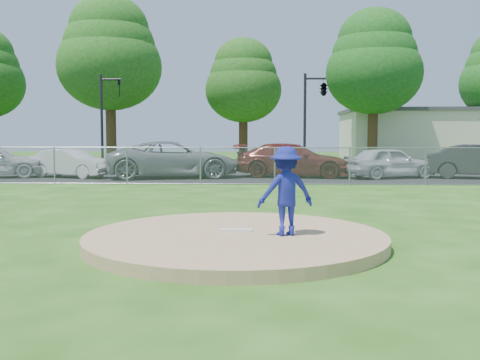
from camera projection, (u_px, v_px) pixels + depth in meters
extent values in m
plane|color=#204E11|center=(249.00, 190.00, 19.58)|extent=(120.00, 120.00, 0.00)
cylinder|color=tan|center=(236.00, 239.00, 9.62)|extent=(5.40, 5.40, 0.20)
cube|color=white|center=(236.00, 230.00, 9.81)|extent=(0.60, 0.15, 0.04)
cube|color=gray|center=(250.00, 166.00, 21.51)|extent=(40.00, 0.06, 1.50)
cube|color=black|center=(252.00, 176.00, 26.06)|extent=(50.00, 8.00, 0.01)
cube|color=black|center=(254.00, 168.00, 33.53)|extent=(60.00, 7.00, 0.01)
cube|color=beige|center=(439.00, 136.00, 46.68)|extent=(16.00, 9.00, 4.00)
cube|color=#3F3F42|center=(440.00, 111.00, 46.50)|extent=(16.40, 9.40, 0.30)
cylinder|color=#3A2815|center=(111.00, 130.00, 40.73)|extent=(0.78, 0.78, 4.90)
ellipsoid|color=#1A5015|center=(110.00, 66.00, 40.34)|extent=(7.84, 7.84, 6.66)
ellipsoid|color=#1A5015|center=(109.00, 48.00, 40.23)|extent=(6.90, 6.90, 5.86)
ellipsoid|color=#1A5015|center=(109.00, 29.00, 40.12)|extent=(5.96, 5.96, 5.06)
cylinder|color=#3A2115|center=(243.00, 137.00, 43.37)|extent=(0.72, 0.72, 3.85)
ellipsoid|color=#1A4C14|center=(243.00, 90.00, 43.06)|extent=(6.16, 6.16, 5.24)
ellipsoid|color=#1A4C14|center=(243.00, 76.00, 42.98)|extent=(5.42, 5.42, 4.61)
ellipsoid|color=#1A4C14|center=(243.00, 63.00, 42.89)|extent=(4.68, 4.68, 3.98)
cylinder|color=#392515|center=(373.00, 132.00, 40.96)|extent=(0.76, 0.76, 4.55)
ellipsoid|color=#144B15|center=(374.00, 73.00, 40.60)|extent=(7.28, 7.28, 6.19)
ellipsoid|color=#144B15|center=(374.00, 56.00, 40.49)|extent=(6.41, 6.41, 5.45)
ellipsoid|color=#144B15|center=(374.00, 39.00, 40.39)|extent=(5.53, 5.53, 4.70)
cylinder|color=black|center=(102.00, 122.00, 31.66)|extent=(0.16, 0.16, 5.60)
cylinder|color=black|center=(111.00, 79.00, 31.44)|extent=(1.20, 0.12, 0.12)
imported|color=black|center=(119.00, 88.00, 31.46)|extent=(0.16, 0.20, 1.00)
cylinder|color=black|center=(305.00, 122.00, 31.19)|extent=(0.16, 0.16, 5.60)
cylinder|color=black|center=(316.00, 79.00, 30.96)|extent=(1.20, 0.12, 0.12)
imported|color=black|center=(324.00, 87.00, 30.99)|extent=(0.53, 2.48, 1.00)
imported|color=navy|center=(286.00, 191.00, 9.37)|extent=(1.13, 0.85, 1.56)
cone|color=orange|center=(98.00, 169.00, 25.54)|extent=(0.41, 0.41, 0.80)
imported|color=silver|center=(71.00, 163.00, 25.27)|extent=(4.32, 2.65, 1.35)
imported|color=gray|center=(173.00, 159.00, 25.07)|extent=(6.67, 4.20, 1.72)
imported|color=#5B1C16|center=(293.00, 160.00, 25.52)|extent=(5.79, 2.99, 1.61)
imported|color=silver|center=(389.00, 162.00, 24.82)|extent=(4.61, 3.05, 1.46)
imported|color=#28282B|center=(480.00, 162.00, 24.59)|extent=(5.03, 2.84, 1.57)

